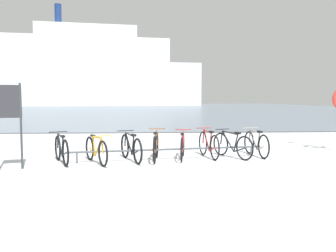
# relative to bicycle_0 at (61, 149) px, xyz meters

# --- Properties ---
(ground) EXTENTS (80.00, 132.00, 0.08)m
(ground) POSITION_rel_bicycle_0_xyz_m (3.96, 51.86, -0.39)
(ground) COLOR silver
(bike_rack) EXTENTS (5.23, 0.94, 0.31)m
(bike_rack) POSITION_rel_bicycle_0_xyz_m (2.74, 0.37, -0.08)
(bike_rack) COLOR #4C5156
(bike_rack) RESTS_ON ground
(bicycle_0) EXTENTS (0.75, 1.52, 0.77)m
(bicycle_0) POSITION_rel_bicycle_0_xyz_m (0.00, 0.00, 0.00)
(bicycle_0) COLOR black
(bicycle_0) RESTS_ON ground
(bicycle_1) EXTENTS (0.81, 1.53, 0.75)m
(bicycle_1) POSITION_rel_bicycle_0_xyz_m (0.88, -0.07, -0.01)
(bicycle_1) COLOR black
(bicycle_1) RESTS_ON ground
(bicycle_2) EXTENTS (0.71, 1.64, 0.77)m
(bicycle_2) POSITION_rel_bicycle_0_xyz_m (1.73, 0.23, -0.00)
(bicycle_2) COLOR black
(bicycle_2) RESTS_ON ground
(bicycle_3) EXTENTS (0.46, 1.67, 0.82)m
(bicycle_3) POSITION_rel_bicycle_0_xyz_m (2.39, 0.30, 0.02)
(bicycle_3) COLOR black
(bicycle_3) RESTS_ON ground
(bicycle_4) EXTENTS (0.46, 1.68, 0.77)m
(bicycle_4) POSITION_rel_bicycle_0_xyz_m (3.12, 0.49, 0.00)
(bicycle_4) COLOR black
(bicycle_4) RESTS_ON ground
(bicycle_5) EXTENTS (0.46, 1.63, 0.80)m
(bicycle_5) POSITION_rel_bicycle_0_xyz_m (3.86, 0.69, 0.01)
(bicycle_5) COLOR black
(bicycle_5) RESTS_ON ground
(bicycle_6) EXTENTS (0.80, 1.49, 0.77)m
(bicycle_6) POSITION_rel_bicycle_0_xyz_m (4.49, 0.59, 0.00)
(bicycle_6) COLOR black
(bicycle_6) RESTS_ON ground
(bicycle_7) EXTENTS (0.46, 1.61, 0.79)m
(bicycle_7) POSITION_rel_bicycle_0_xyz_m (5.24, 0.84, 0.01)
(bicycle_7) COLOR black
(bicycle_7) RESTS_ON ground
(info_sign) EXTENTS (0.54, 0.17, 1.99)m
(info_sign) POSITION_rel_bicycle_0_xyz_m (-0.98, -0.73, 1.00)
(info_sign) COLOR #33383D
(info_sign) RESTS_ON ground
(ferry_ship) EXTENTS (52.71, 16.26, 23.75)m
(ferry_ship) POSITION_rel_bicycle_0_xyz_m (-11.67, 77.72, 7.61)
(ferry_ship) COLOR white
(ferry_ship) RESTS_ON ground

